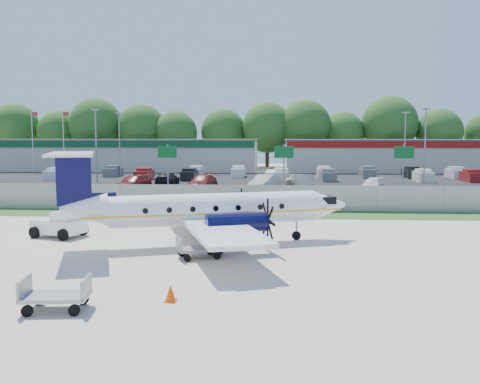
# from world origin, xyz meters

# --- Properties ---
(ground) EXTENTS (170.00, 170.00, 0.00)m
(ground) POSITION_xyz_m (0.00, 0.00, 0.00)
(ground) COLOR beige
(ground) RESTS_ON ground
(grass_verge) EXTENTS (170.00, 4.00, 0.02)m
(grass_verge) POSITION_xyz_m (0.00, 12.00, 0.01)
(grass_verge) COLOR #2D561E
(grass_verge) RESTS_ON ground
(access_road) EXTENTS (170.00, 8.00, 0.02)m
(access_road) POSITION_xyz_m (0.00, 19.00, 0.01)
(access_road) COLOR black
(access_road) RESTS_ON ground
(parking_lot) EXTENTS (170.00, 32.00, 0.02)m
(parking_lot) POSITION_xyz_m (0.00, 40.00, 0.01)
(parking_lot) COLOR black
(parking_lot) RESTS_ON ground
(perimeter_fence) EXTENTS (120.00, 0.06, 1.99)m
(perimeter_fence) POSITION_xyz_m (0.00, 14.00, 1.00)
(perimeter_fence) COLOR gray
(perimeter_fence) RESTS_ON ground
(building_west) EXTENTS (46.40, 12.40, 5.24)m
(building_west) POSITION_xyz_m (-24.00, 61.98, 2.63)
(building_west) COLOR beige
(building_west) RESTS_ON ground
(building_east) EXTENTS (44.40, 12.40, 5.24)m
(building_east) POSITION_xyz_m (26.00, 61.98, 2.63)
(building_east) COLOR beige
(building_east) RESTS_ON ground
(sign_left) EXTENTS (1.80, 0.26, 5.00)m
(sign_left) POSITION_xyz_m (-8.00, 22.91, 3.61)
(sign_left) COLOR gray
(sign_left) RESTS_ON ground
(sign_mid) EXTENTS (1.80, 0.26, 5.00)m
(sign_mid) POSITION_xyz_m (3.00, 22.91, 3.61)
(sign_mid) COLOR gray
(sign_mid) RESTS_ON ground
(sign_right) EXTENTS (1.80, 0.26, 5.00)m
(sign_right) POSITION_xyz_m (14.00, 22.91, 3.61)
(sign_right) COLOR gray
(sign_right) RESTS_ON ground
(flagpole_west) EXTENTS (1.06, 0.12, 10.00)m
(flagpole_west) POSITION_xyz_m (-35.92, 55.00, 5.64)
(flagpole_west) COLOR white
(flagpole_west) RESTS_ON ground
(flagpole_east) EXTENTS (1.06, 0.12, 10.00)m
(flagpole_east) POSITION_xyz_m (-30.92, 55.00, 5.64)
(flagpole_east) COLOR white
(flagpole_east) RESTS_ON ground
(light_pole_nw) EXTENTS (0.90, 0.35, 9.09)m
(light_pole_nw) POSITION_xyz_m (-20.00, 38.00, 5.23)
(light_pole_nw) COLOR gray
(light_pole_nw) RESTS_ON ground
(light_pole_ne) EXTENTS (0.90, 0.35, 9.09)m
(light_pole_ne) POSITION_xyz_m (20.00, 38.00, 5.23)
(light_pole_ne) COLOR gray
(light_pole_ne) RESTS_ON ground
(light_pole_sw) EXTENTS (0.90, 0.35, 9.09)m
(light_pole_sw) POSITION_xyz_m (-20.00, 48.00, 5.23)
(light_pole_sw) COLOR gray
(light_pole_sw) RESTS_ON ground
(light_pole_se) EXTENTS (0.90, 0.35, 9.09)m
(light_pole_se) POSITION_xyz_m (20.00, 48.00, 5.23)
(light_pole_se) COLOR gray
(light_pole_se) RESTS_ON ground
(tree_line) EXTENTS (112.00, 6.00, 14.00)m
(tree_line) POSITION_xyz_m (0.00, 74.00, 0.00)
(tree_line) COLOR #245218
(tree_line) RESTS_ON ground
(aircraft) EXTENTS (16.18, 15.78, 4.96)m
(aircraft) POSITION_xyz_m (-1.34, 0.85, 1.92)
(aircraft) COLOR white
(aircraft) RESTS_ON ground
(pushback_tug) EXTENTS (3.14, 2.67, 1.50)m
(pushback_tug) POSITION_xyz_m (-10.12, 2.47, 0.72)
(pushback_tug) COLOR white
(pushback_tug) RESTS_ON ground
(baggage_cart_near) EXTENTS (2.35, 1.91, 1.07)m
(baggage_cart_near) POSITION_xyz_m (-1.40, -2.36, 0.50)
(baggage_cart_near) COLOR gray
(baggage_cart_near) RESTS_ON ground
(baggage_cart_far) EXTENTS (2.27, 1.51, 1.12)m
(baggage_cart_far) POSITION_xyz_m (-5.07, -10.29, 0.52)
(baggage_cart_far) COLOR gray
(baggage_cart_far) RESTS_ON ground
(cone_port_wing) EXTENTS (0.42, 0.42, 0.60)m
(cone_port_wing) POSITION_xyz_m (-1.46, -9.07, 0.28)
(cone_port_wing) COLOR #F94D07
(cone_port_wing) RESTS_ON ground
(cone_starboard_wing) EXTENTS (0.41, 0.41, 0.58)m
(cone_starboard_wing) POSITION_xyz_m (-1.12, 13.33, 0.27)
(cone_starboard_wing) COLOR #F94D07
(cone_starboard_wing) RESTS_ON ground
(road_car_west) EXTENTS (5.86, 3.46, 1.59)m
(road_car_west) POSITION_xyz_m (-16.41, 16.61, 0.00)
(road_car_west) COLOR navy
(road_car_west) RESTS_ON ground
(road_car_mid) EXTENTS (4.33, 1.99, 1.44)m
(road_car_mid) POSITION_xyz_m (5.75, 19.62, 0.00)
(road_car_mid) COLOR silver
(road_car_mid) RESTS_ON ground
(parked_car_a) EXTENTS (3.54, 5.78, 1.57)m
(parked_car_a) POSITION_xyz_m (-12.99, 29.05, 0.00)
(parked_car_a) COLOR maroon
(parked_car_a) RESTS_ON ground
(parked_car_b) EXTENTS (3.26, 5.85, 1.60)m
(parked_car_b) POSITION_xyz_m (-5.65, 29.89, 0.00)
(parked_car_b) COLOR maroon
(parked_car_b) RESTS_ON ground
(parked_car_c) EXTENTS (3.58, 5.47, 1.70)m
(parked_car_c) POSITION_xyz_m (1.08, 29.18, 0.00)
(parked_car_c) COLOR beige
(parked_car_c) RESTS_ON ground
(parked_car_d) EXTENTS (2.01, 5.24, 1.70)m
(parked_car_d) POSITION_xyz_m (5.24, 29.28, 0.00)
(parked_car_d) COLOR #595B5E
(parked_car_d) RESTS_ON ground
(parked_car_e) EXTENTS (3.39, 4.95, 1.33)m
(parked_car_e) POSITION_xyz_m (12.48, 29.82, 0.00)
(parked_car_e) COLOR silver
(parked_car_e) RESTS_ON ground
(parked_car_f) EXTENTS (2.37, 5.23, 1.49)m
(parked_car_f) POSITION_xyz_m (-10.65, 35.64, 0.00)
(parked_car_f) COLOR black
(parked_car_f) RESTS_ON ground
(parked_car_g) EXTENTS (2.97, 5.32, 1.41)m
(parked_car_g) POSITION_xyz_m (4.77, 34.91, 0.00)
(parked_car_g) COLOR beige
(parked_car_g) RESTS_ON ground
(far_parking_rows) EXTENTS (56.00, 10.00, 1.60)m
(far_parking_rows) POSITION_xyz_m (0.00, 45.00, 0.00)
(far_parking_rows) COLOR gray
(far_parking_rows) RESTS_ON ground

